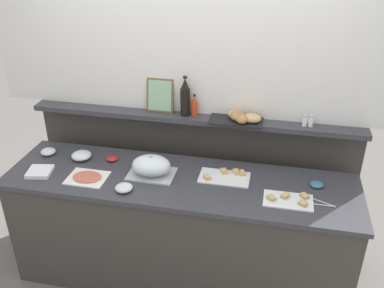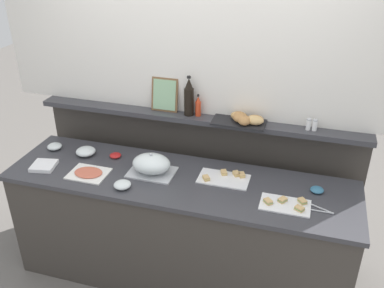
# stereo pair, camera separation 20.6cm
# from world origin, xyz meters

# --- Properties ---
(ground_plane) EXTENTS (12.00, 12.00, 0.00)m
(ground_plane) POSITION_xyz_m (0.00, 0.60, 0.00)
(ground_plane) COLOR slate
(buffet_counter) EXTENTS (2.56, 0.70, 0.93)m
(buffet_counter) POSITION_xyz_m (0.00, 0.00, 0.47)
(buffet_counter) COLOR #3D3833
(buffet_counter) RESTS_ON ground_plane
(back_ledge_unit) EXTENTS (2.63, 0.22, 1.23)m
(back_ledge_unit) POSITION_xyz_m (0.00, 0.52, 0.65)
(back_ledge_unit) COLOR #3D3833
(back_ledge_unit) RESTS_ON ground_plane
(upper_wall_panel) EXTENTS (3.23, 0.08, 1.37)m
(upper_wall_panel) POSITION_xyz_m (0.00, 0.55, 1.92)
(upper_wall_panel) COLOR white
(upper_wall_panel) RESTS_ON back_ledge_unit
(sandwich_platter_rear) EXTENTS (0.36, 0.21, 0.04)m
(sandwich_platter_rear) POSITION_xyz_m (0.32, 0.09, 0.94)
(sandwich_platter_rear) COLOR white
(sandwich_platter_rear) RESTS_ON buffet_counter
(sandwich_platter_front) EXTENTS (0.33, 0.19, 0.04)m
(sandwich_platter_front) POSITION_xyz_m (0.77, -0.11, 0.94)
(sandwich_platter_front) COLOR white
(sandwich_platter_front) RESTS_ON buffet_counter
(cold_cuts_platter) EXTENTS (0.28, 0.23, 0.02)m
(cold_cuts_platter) POSITION_xyz_m (-0.65, -0.13, 0.94)
(cold_cuts_platter) COLOR white
(cold_cuts_platter) RESTS_ON buffet_counter
(serving_cloche) EXTENTS (0.34, 0.24, 0.17)m
(serving_cloche) POSITION_xyz_m (-0.21, 0.02, 1.00)
(serving_cloche) COLOR #B7BABF
(serving_cloche) RESTS_ON buffet_counter
(glass_bowl_large) EXTENTS (0.12, 0.12, 0.05)m
(glass_bowl_large) POSITION_xyz_m (-1.11, 0.14, 0.95)
(glass_bowl_large) COLOR silver
(glass_bowl_large) RESTS_ON buffet_counter
(glass_bowl_medium) EXTENTS (0.15, 0.15, 0.06)m
(glass_bowl_medium) POSITION_xyz_m (-0.82, 0.13, 0.96)
(glass_bowl_medium) COLOR silver
(glass_bowl_medium) RESTS_ON buffet_counter
(glass_bowl_small) EXTENTS (0.12, 0.12, 0.05)m
(glass_bowl_small) POSITION_xyz_m (-0.34, -0.22, 0.95)
(glass_bowl_small) COLOR silver
(glass_bowl_small) RESTS_ON buffet_counter
(condiment_bowl_dark) EXTENTS (0.09, 0.09, 0.03)m
(condiment_bowl_dark) POSITION_xyz_m (-0.57, 0.16, 0.95)
(condiment_bowl_dark) COLOR red
(condiment_bowl_dark) RESTS_ON buffet_counter
(condiment_bowl_red) EXTENTS (0.09, 0.09, 0.03)m
(condiment_bowl_red) POSITION_xyz_m (0.96, 0.12, 0.95)
(condiment_bowl_red) COLOR teal
(condiment_bowl_red) RESTS_ON buffet_counter
(serving_tongs) EXTENTS (0.19, 0.08, 0.01)m
(serving_tongs) POSITION_xyz_m (0.99, -0.10, 0.94)
(serving_tongs) COLOR #B7BABF
(serving_tongs) RESTS_ON buffet_counter
(napkin_stack) EXTENTS (0.20, 0.20, 0.03)m
(napkin_stack) POSITION_xyz_m (-1.02, -0.14, 0.95)
(napkin_stack) COLOR white
(napkin_stack) RESTS_ON buffet_counter
(hot_sauce_bottle) EXTENTS (0.04, 0.04, 0.18)m
(hot_sauce_bottle) POSITION_xyz_m (0.01, 0.46, 1.31)
(hot_sauce_bottle) COLOR red
(hot_sauce_bottle) RESTS_ON back_ledge_unit
(wine_bottle_dark) EXTENTS (0.08, 0.08, 0.32)m
(wine_bottle_dark) POSITION_xyz_m (-0.06, 0.46, 1.38)
(wine_bottle_dark) COLOR black
(wine_bottle_dark) RESTS_ON back_ledge_unit
(salt_shaker) EXTENTS (0.03, 0.03, 0.09)m
(salt_shaker) POSITION_xyz_m (0.85, 0.45, 1.28)
(salt_shaker) COLOR white
(salt_shaker) RESTS_ON back_ledge_unit
(pepper_shaker) EXTENTS (0.03, 0.03, 0.09)m
(pepper_shaker) POSITION_xyz_m (0.89, 0.45, 1.28)
(pepper_shaker) COLOR white
(pepper_shaker) RESTS_ON back_ledge_unit
(bread_basket) EXTENTS (0.40, 0.27, 0.08)m
(bread_basket) POSITION_xyz_m (0.38, 0.42, 1.27)
(bread_basket) COLOR black
(bread_basket) RESTS_ON back_ledge_unit
(framed_picture) EXTENTS (0.22, 0.06, 0.27)m
(framed_picture) POSITION_xyz_m (-0.27, 0.49, 1.37)
(framed_picture) COLOR brown
(framed_picture) RESTS_ON back_ledge_unit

